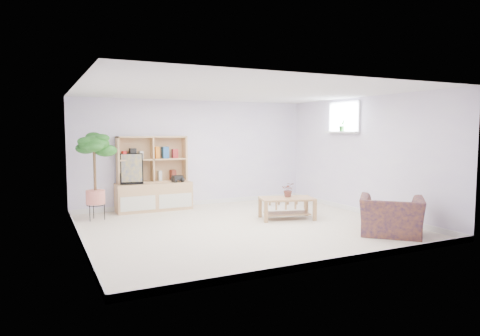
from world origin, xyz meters
name	(u,v)px	position (x,y,z in m)	size (l,w,h in m)	color
floor	(243,227)	(0.00, 0.00, 0.00)	(5.50, 5.00, 0.01)	beige
ceiling	(243,91)	(0.00, 0.00, 2.40)	(5.50, 5.00, 0.01)	silver
walls	(243,160)	(0.00, 0.00, 1.20)	(5.51, 5.01, 2.40)	silver
baseboard	(243,224)	(0.00, 0.00, 0.05)	(5.50, 5.00, 0.10)	white
window	(344,117)	(2.73, 0.60, 2.00)	(0.10, 0.98, 0.68)	white
window_sill	(342,132)	(2.67, 0.60, 1.68)	(0.14, 1.00, 0.04)	white
storage_unit	(154,174)	(-1.04, 2.24, 0.80)	(1.60, 0.54, 1.60)	tan
poster	(132,169)	(-1.52, 2.17, 0.92)	(0.47, 0.11, 0.65)	gold
toy_truck	(177,178)	(-0.54, 2.14, 0.68)	(0.31, 0.21, 0.17)	black
coffee_table	(287,208)	(1.06, 0.22, 0.21)	(1.02, 0.56, 0.42)	#9F804F
table_plant	(288,190)	(1.13, 0.29, 0.56)	(0.26, 0.22, 0.29)	#175220
floor_tree	(95,176)	(-2.30, 1.74, 0.85)	(0.62, 0.62, 1.69)	#1F5922
armchair	(391,213)	(1.91, -1.63, 0.36)	(0.98, 0.86, 0.73)	#151340
sill_plant	(342,125)	(2.67, 0.60, 1.83)	(0.14, 0.11, 0.25)	#1F5922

